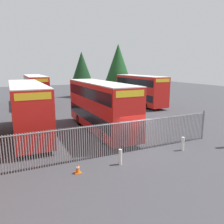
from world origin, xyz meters
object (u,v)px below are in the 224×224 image
bollard_near_left (120,157)px  traffic_cone_by_gate (78,168)px  double_decker_bus_behind_fence_right (140,89)px  bollard_center_front (183,144)px  double_decker_bus_behind_fence_left (100,105)px  double_decker_bus_far_back (36,89)px  double_decker_bus_near_gate (28,107)px

bollard_near_left → traffic_cone_by_gate: bollard_near_left is taller
double_decker_bus_behind_fence_right → bollard_center_front: size_ratio=11.38×
double_decker_bus_behind_fence_left → double_decker_bus_behind_fence_right: 14.93m
double_decker_bus_behind_fence_right → double_decker_bus_far_back: (-14.20, 6.76, 0.00)m
double_decker_bus_near_gate → bollard_near_left: bearing=-62.2°
double_decker_bus_behind_fence_right → bollard_near_left: bearing=-124.9°
double_decker_bus_near_gate → bollard_center_front: size_ratio=11.38×
double_decker_bus_far_back → bollard_center_front: 25.09m
double_decker_bus_behind_fence_left → bollard_center_front: 7.88m
bollard_near_left → double_decker_bus_near_gate: bearing=117.8°
double_decker_bus_near_gate → double_decker_bus_far_back: (2.39, 15.90, 0.00)m
double_decker_bus_near_gate → double_decker_bus_far_back: 16.08m
double_decker_bus_far_back → bollard_near_left: 24.38m
double_decker_bus_near_gate → double_decker_bus_behind_fence_left: same height
double_decker_bus_behind_fence_left → double_decker_bus_behind_fence_right: size_ratio=1.00×
bollard_near_left → double_decker_bus_far_back: bearing=94.7°
double_decker_bus_behind_fence_left → bollard_center_front: size_ratio=11.38×
bollard_near_left → double_decker_bus_behind_fence_left: bearing=77.6°
double_decker_bus_behind_fence_left → bollard_near_left: bearing=-102.4°
double_decker_bus_behind_fence_right → double_decker_bus_behind_fence_left: bearing=-135.6°
double_decker_bus_far_back → bollard_near_left: double_decker_bus_far_back is taller
bollard_near_left → bollard_center_front: (4.99, 0.21, 0.00)m
double_decker_bus_behind_fence_left → double_decker_bus_far_back: 17.56m
bollard_near_left → traffic_cone_by_gate: (-2.62, -0.01, -0.19)m
traffic_cone_by_gate → bollard_center_front: bearing=1.6°
double_decker_bus_near_gate → bollard_center_front: 12.56m
double_decker_bus_behind_fence_left → double_decker_bus_behind_fence_right: same height
double_decker_bus_far_back → traffic_cone_by_gate: bearing=-91.5°
double_decker_bus_behind_fence_left → traffic_cone_by_gate: size_ratio=18.32×
bollard_center_front → double_decker_bus_behind_fence_left: bearing=116.9°
bollard_near_left → bollard_center_front: bearing=2.4°
double_decker_bus_near_gate → traffic_cone_by_gate: (1.77, -8.33, -2.13)m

